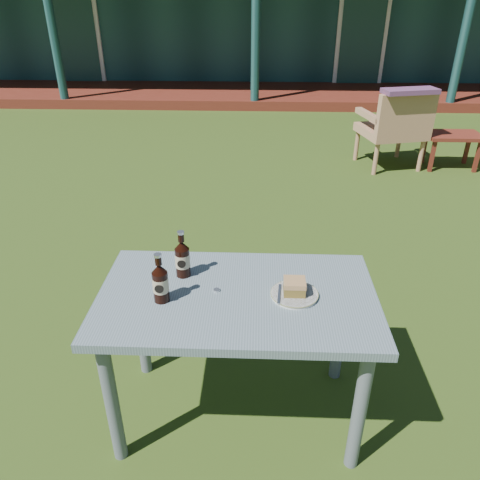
{
  "coord_description": "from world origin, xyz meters",
  "views": [
    {
      "loc": [
        0.08,
        -3.25,
        1.89
      ],
      "look_at": [
        0.0,
        -1.3,
        0.82
      ],
      "focal_mm": 35.0,
      "sensor_mm": 36.0,
      "label": 1
    }
  ],
  "objects_px": {
    "cola_bottle_far": "(160,282)",
    "armchair_left": "(396,126)",
    "cafe_table": "(237,313)",
    "cake_slice": "(294,286)",
    "plate": "(294,294)",
    "side_table": "(453,139)",
    "cola_bottle_near": "(182,258)"
  },
  "relations": [
    {
      "from": "plate",
      "to": "side_table",
      "type": "height_order",
      "value": "plate"
    },
    {
      "from": "cola_bottle_near",
      "to": "cola_bottle_far",
      "type": "bearing_deg",
      "value": -107.66
    },
    {
      "from": "cola_bottle_near",
      "to": "armchair_left",
      "type": "relative_size",
      "value": 0.26
    },
    {
      "from": "cake_slice",
      "to": "side_table",
      "type": "height_order",
      "value": "cake_slice"
    },
    {
      "from": "plate",
      "to": "cake_slice",
      "type": "distance_m",
      "value": 0.04
    },
    {
      "from": "plate",
      "to": "cola_bottle_far",
      "type": "bearing_deg",
      "value": -174.57
    },
    {
      "from": "cafe_table",
      "to": "plate",
      "type": "height_order",
      "value": "plate"
    },
    {
      "from": "cola_bottle_far",
      "to": "armchair_left",
      "type": "height_order",
      "value": "cola_bottle_far"
    },
    {
      "from": "cola_bottle_far",
      "to": "armchair_left",
      "type": "bearing_deg",
      "value": 62.33
    },
    {
      "from": "plate",
      "to": "side_table",
      "type": "bearing_deg",
      "value": 60.79
    },
    {
      "from": "cola_bottle_near",
      "to": "cola_bottle_far",
      "type": "relative_size",
      "value": 1.0
    },
    {
      "from": "cola_bottle_far",
      "to": "armchair_left",
      "type": "distance_m",
      "value": 4.16
    },
    {
      "from": "plate",
      "to": "cola_bottle_far",
      "type": "height_order",
      "value": "cola_bottle_far"
    },
    {
      "from": "cake_slice",
      "to": "cola_bottle_far",
      "type": "distance_m",
      "value": 0.56
    },
    {
      "from": "plate",
      "to": "armchair_left",
      "type": "bearing_deg",
      "value": 69.32
    },
    {
      "from": "plate",
      "to": "cola_bottle_far",
      "type": "xyz_separation_m",
      "value": [
        -0.56,
        -0.05,
        0.08
      ]
    },
    {
      "from": "cafe_table",
      "to": "cake_slice",
      "type": "height_order",
      "value": "cake_slice"
    },
    {
      "from": "plate",
      "to": "cola_bottle_near",
      "type": "height_order",
      "value": "cola_bottle_near"
    },
    {
      "from": "cafe_table",
      "to": "armchair_left",
      "type": "height_order",
      "value": "armchair_left"
    },
    {
      "from": "armchair_left",
      "to": "side_table",
      "type": "relative_size",
      "value": 1.47
    },
    {
      "from": "cafe_table",
      "to": "side_table",
      "type": "height_order",
      "value": "cafe_table"
    },
    {
      "from": "cafe_table",
      "to": "cola_bottle_far",
      "type": "height_order",
      "value": "cola_bottle_far"
    },
    {
      "from": "cola_bottle_near",
      "to": "plate",
      "type": "bearing_deg",
      "value": -16.0
    },
    {
      "from": "cake_slice",
      "to": "cola_bottle_far",
      "type": "xyz_separation_m",
      "value": [
        -0.56,
        -0.06,
        0.04
      ]
    },
    {
      "from": "cafe_table",
      "to": "cake_slice",
      "type": "relative_size",
      "value": 13.04
    },
    {
      "from": "cake_slice",
      "to": "armchair_left",
      "type": "height_order",
      "value": "armchair_left"
    },
    {
      "from": "plate",
      "to": "cola_bottle_near",
      "type": "xyz_separation_m",
      "value": [
        -0.5,
        0.14,
        0.08
      ]
    },
    {
      "from": "plate",
      "to": "cafe_table",
      "type": "bearing_deg",
      "value": 179.05
    },
    {
      "from": "cafe_table",
      "to": "cola_bottle_near",
      "type": "height_order",
      "value": "cola_bottle_near"
    },
    {
      "from": "side_table",
      "to": "cafe_table",
      "type": "bearing_deg",
      "value": -122.07
    },
    {
      "from": "cafe_table",
      "to": "cake_slice",
      "type": "bearing_deg",
      "value": 0.12
    },
    {
      "from": "plate",
      "to": "cola_bottle_far",
      "type": "distance_m",
      "value": 0.57
    }
  ]
}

